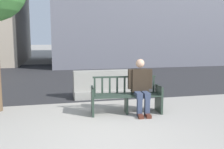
# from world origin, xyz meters

# --- Properties ---
(ground_plane) EXTENTS (200.00, 200.00, 0.00)m
(ground_plane) POSITION_xyz_m (0.00, 0.00, 0.00)
(ground_plane) COLOR gray
(street_asphalt) EXTENTS (120.00, 12.00, 0.01)m
(street_asphalt) POSITION_xyz_m (0.00, 8.70, 0.00)
(street_asphalt) COLOR #28282B
(street_asphalt) RESTS_ON ground
(street_bench) EXTENTS (1.73, 0.69, 0.88)m
(street_bench) POSITION_xyz_m (0.76, 1.41, 0.40)
(street_bench) COLOR #28382D
(street_bench) RESTS_ON ground
(seated_person) EXTENTS (0.59, 0.75, 1.31)m
(seated_person) POSITION_xyz_m (1.10, 1.32, 0.69)
(seated_person) COLOR #2D2319
(seated_person) RESTS_ON ground
(jersey_barrier_centre) EXTENTS (2.00, 0.69, 0.84)m
(jersey_barrier_centre) POSITION_xyz_m (0.64, 3.22, 0.34)
(jersey_barrier_centre) COLOR gray
(jersey_barrier_centre) RESTS_ON ground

